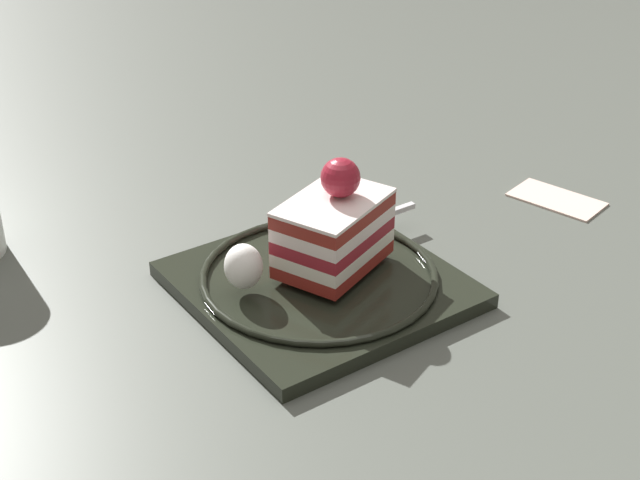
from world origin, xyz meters
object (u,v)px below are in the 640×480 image
Objects in this scene: fork at (363,222)px; folded_napkin at (557,198)px; whipped_cream_dollop at (243,266)px; dessert_plate at (320,281)px; cake_slice at (334,228)px.

fork is 1.25× the size of folded_napkin.
fork is (-0.05, 0.14, -0.02)m from whipped_cream_dollop.
cake_slice reaches higher than dessert_plate.
folded_napkin is (-0.05, 0.29, -0.01)m from dessert_plate.
dessert_plate reaches higher than folded_napkin.
cake_slice is 1.03× the size of fork.
cake_slice is at bearing 90.27° from whipped_cream_dollop.
cake_slice is 1.28× the size of folded_napkin.
dessert_plate is at bearing -80.68° from folded_napkin.
dessert_plate is 2.10× the size of cake_slice.
dessert_plate is 6.32× the size of whipped_cream_dollop.
folded_napkin is (-0.04, 0.27, -0.05)m from cake_slice.
whipped_cream_dollop reaches higher than fork.
fork is at bearing -92.31° from folded_napkin.
cake_slice reaches higher than fork.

